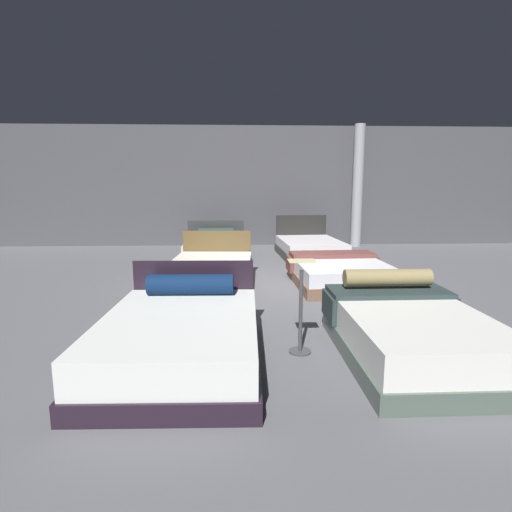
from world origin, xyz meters
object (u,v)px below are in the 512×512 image
at_px(bed_0, 181,338).
at_px(bed_5, 310,248).
at_px(bed_1, 411,333).
at_px(bed_2, 211,274).
at_px(bed_4, 216,248).
at_px(bed_3, 340,273).
at_px(support_pillar, 358,187).
at_px(price_sign, 301,318).

bearing_deg(bed_0, bed_5, 70.14).
bearing_deg(bed_1, bed_0, -179.43).
relative_size(bed_2, bed_4, 1.09).
height_order(bed_3, support_pillar, support_pillar).
distance_m(bed_1, bed_5, 6.09).
relative_size(bed_0, support_pillar, 0.62).
distance_m(bed_3, price_sign, 3.16).
distance_m(bed_3, support_pillar, 5.19).
height_order(bed_5, price_sign, price_sign).
xyz_separation_m(bed_2, bed_3, (2.32, 0.09, -0.02)).
relative_size(bed_0, bed_2, 0.98).
height_order(bed_3, price_sign, price_sign).
height_order(bed_4, bed_5, bed_5).
relative_size(bed_2, bed_5, 0.98).
relative_size(bed_2, support_pillar, 0.64).
distance_m(bed_2, bed_5, 3.85).
bearing_deg(bed_1, bed_5, 89.52).
distance_m(bed_0, bed_4, 6.19).
xyz_separation_m(bed_2, bed_5, (2.30, 3.08, -0.02)).
xyz_separation_m(bed_1, price_sign, (-1.13, 0.17, 0.12)).
bearing_deg(bed_4, bed_0, -92.85).
bearing_deg(bed_2, bed_5, 56.64).
bearing_deg(bed_4, bed_1, -71.83).
bearing_deg(bed_2, bed_1, -49.61).
distance_m(bed_0, bed_3, 3.96).
xyz_separation_m(bed_0, support_pillar, (4.07, 7.81, 1.48)).
bearing_deg(bed_2, price_sign, -64.72).
xyz_separation_m(bed_0, bed_2, (0.09, 3.04, -0.03)).
height_order(bed_0, bed_2, bed_2).
bearing_deg(bed_0, bed_1, 2.26).
bearing_deg(support_pillar, bed_0, -117.49).
distance_m(bed_4, support_pillar, 4.62).
bearing_deg(bed_1, bed_2, 126.83).
distance_m(bed_2, bed_4, 3.15).
relative_size(bed_1, bed_2, 0.94).
distance_m(price_sign, support_pillar, 8.23).
xyz_separation_m(bed_0, bed_5, (2.39, 6.13, -0.05)).
xyz_separation_m(bed_2, support_pillar, (3.97, 4.77, 1.51)).
bearing_deg(bed_4, bed_2, -91.33).
relative_size(bed_0, bed_5, 0.96).
relative_size(bed_0, bed_3, 1.11).
relative_size(bed_3, support_pillar, 0.56).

